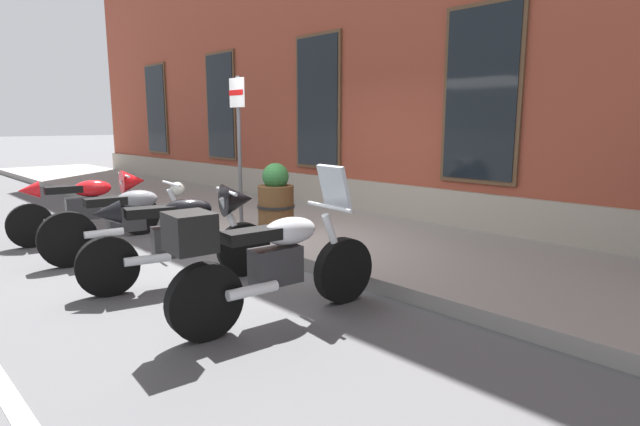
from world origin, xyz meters
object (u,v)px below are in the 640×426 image
at_px(motorcycle_grey_naked, 132,221).
at_px(motorcycle_black_sport, 187,231).
at_px(barrel_planter, 276,199).
at_px(parking_sign, 238,129).
at_px(motorcycle_red_sport, 92,203).
at_px(motorcycle_silver_touring, 269,260).

height_order(motorcycle_grey_naked, motorcycle_black_sport, motorcycle_black_sport).
bearing_deg(barrel_planter, parking_sign, -165.74).
xyz_separation_m(motorcycle_grey_naked, barrel_planter, (0.30, 2.10, 0.10)).
bearing_deg(motorcycle_red_sport, motorcycle_grey_naked, 0.26).
bearing_deg(barrel_planter, motorcycle_red_sport, -128.21).
height_order(motorcycle_black_sport, barrel_planter, barrel_planter).
bearing_deg(parking_sign, motorcycle_grey_naked, -78.63).
distance_m(motorcycle_black_sport, barrel_planter, 2.43).
bearing_deg(motorcycle_silver_touring, parking_sign, 149.30).
xyz_separation_m(motorcycle_grey_naked, motorcycle_black_sport, (1.47, -0.02, 0.10)).
relative_size(motorcycle_grey_naked, motorcycle_silver_touring, 1.04).
xyz_separation_m(motorcycle_grey_naked, parking_sign, (-0.39, 1.93, 1.15)).
xyz_separation_m(motorcycle_silver_touring, parking_sign, (-3.31, 1.96, 1.07)).
xyz_separation_m(motorcycle_red_sport, parking_sign, (0.97, 1.93, 1.07)).
height_order(motorcycle_grey_naked, parking_sign, parking_sign).
height_order(motorcycle_red_sport, motorcycle_silver_touring, motorcycle_silver_touring).
relative_size(motorcycle_red_sport, motorcycle_grey_naked, 0.96).
distance_m(motorcycle_grey_naked, barrel_planter, 2.12).
distance_m(motorcycle_black_sport, motorcycle_silver_touring, 1.45).
relative_size(motorcycle_silver_touring, barrel_planter, 2.13).
bearing_deg(motorcycle_grey_naked, motorcycle_black_sport, -0.97).
relative_size(parking_sign, barrel_planter, 2.34).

